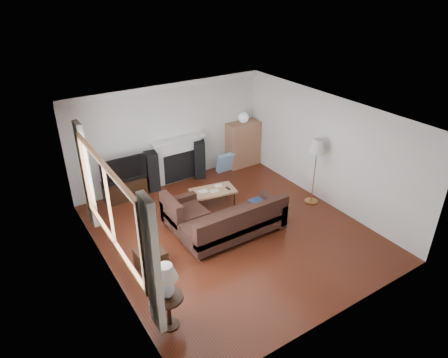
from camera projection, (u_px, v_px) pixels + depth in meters
room at (232, 178)px, 7.67m from camera, size 5.10×5.60×2.54m
window at (109, 206)px, 6.21m from camera, size 0.12×2.74×1.54m
curtain_near at (153, 266)px, 5.18m from camera, size 0.10×0.35×2.10m
curtain_far at (86, 176)px, 7.44m from camera, size 0.10×0.35×2.10m
fireplace at (179, 159)px, 10.02m from camera, size 1.40×0.26×1.15m
tv_stand at (125, 189)px, 9.36m from camera, size 0.96×0.43×0.48m
television at (122, 168)px, 9.10m from camera, size 1.07×0.14×0.61m
speaker_left at (152, 171)px, 9.62m from camera, size 0.32×0.36×0.98m
speaker_right at (200, 159)px, 10.22m from camera, size 0.39×0.41×0.99m
bookshelf at (243, 144)px, 10.80m from camera, size 0.89×0.42×1.22m
globe_lamp at (243, 118)px, 10.45m from camera, size 0.27×0.27×0.27m
sectional_sofa at (234, 221)px, 7.95m from camera, size 2.30×1.68×0.74m
coffee_table at (213, 197)px, 9.10m from camera, size 1.08×0.72×0.39m
footstool at (151, 260)px, 7.15m from camera, size 0.50×0.50×0.40m
floor_lamp at (315, 172)px, 8.95m from camera, size 0.44×0.44×1.57m
side_table at (169, 311)px, 5.96m from camera, size 0.47×0.47×0.58m
table_lamp at (166, 282)px, 5.69m from camera, size 0.35×0.35×0.57m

